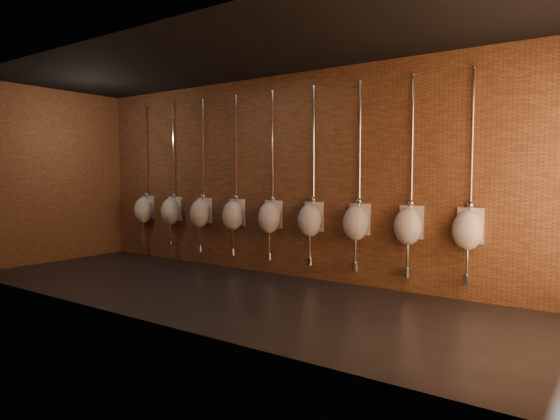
{
  "coord_description": "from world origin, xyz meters",
  "views": [
    {
      "loc": [
        4.56,
        -5.04,
        1.61
      ],
      "look_at": [
        0.3,
        0.9,
        1.1
      ],
      "focal_mm": 32.0,
      "sensor_mm": 36.0,
      "label": 1
    }
  ],
  "objects_px": {
    "urinal_2": "(200,213)",
    "urinal_5": "(310,219)",
    "urinal_7": "(408,225)",
    "urinal_4": "(269,217)",
    "urinal_6": "(356,222)",
    "urinal_0": "(144,209)",
    "urinal_3": "(233,215)",
    "urinal_8": "(468,229)",
    "urinal_1": "(171,211)"
  },
  "relations": [
    {
      "from": "urinal_7",
      "to": "urinal_8",
      "type": "height_order",
      "value": "same"
    },
    {
      "from": "urinal_5",
      "to": "urinal_7",
      "type": "distance_m",
      "value": 1.55
    },
    {
      "from": "urinal_1",
      "to": "urinal_5",
      "type": "relative_size",
      "value": 1.0
    },
    {
      "from": "urinal_2",
      "to": "urinal_6",
      "type": "bearing_deg",
      "value": 0.0
    },
    {
      "from": "urinal_3",
      "to": "urinal_6",
      "type": "xyz_separation_m",
      "value": [
        2.33,
        0.0,
        0.0
      ]
    },
    {
      "from": "urinal_5",
      "to": "urinal_8",
      "type": "relative_size",
      "value": 1.0
    },
    {
      "from": "urinal_5",
      "to": "urinal_8",
      "type": "height_order",
      "value": "same"
    },
    {
      "from": "urinal_0",
      "to": "urinal_4",
      "type": "bearing_deg",
      "value": 0.0
    },
    {
      "from": "urinal_1",
      "to": "urinal_5",
      "type": "distance_m",
      "value": 3.1
    },
    {
      "from": "urinal_6",
      "to": "urinal_8",
      "type": "distance_m",
      "value": 1.55
    },
    {
      "from": "urinal_3",
      "to": "urinal_7",
      "type": "xyz_separation_m",
      "value": [
        3.1,
        0.0,
        0.0
      ]
    },
    {
      "from": "urinal_3",
      "to": "urinal_2",
      "type": "bearing_deg",
      "value": 180.0
    },
    {
      "from": "urinal_3",
      "to": "urinal_0",
      "type": "bearing_deg",
      "value": 180.0
    },
    {
      "from": "urinal_0",
      "to": "urinal_1",
      "type": "height_order",
      "value": "same"
    },
    {
      "from": "urinal_0",
      "to": "urinal_4",
      "type": "relative_size",
      "value": 1.0
    },
    {
      "from": "urinal_1",
      "to": "urinal_3",
      "type": "bearing_deg",
      "value": 0.0
    },
    {
      "from": "urinal_6",
      "to": "urinal_0",
      "type": "bearing_deg",
      "value": 180.0
    },
    {
      "from": "urinal_1",
      "to": "urinal_7",
      "type": "height_order",
      "value": "same"
    },
    {
      "from": "urinal_2",
      "to": "urinal_0",
      "type": "bearing_deg",
      "value": 180.0
    },
    {
      "from": "urinal_2",
      "to": "urinal_8",
      "type": "xyz_separation_m",
      "value": [
        4.65,
        0.0,
        0.0
      ]
    },
    {
      "from": "urinal_2",
      "to": "urinal_7",
      "type": "relative_size",
      "value": 1.0
    },
    {
      "from": "urinal_3",
      "to": "urinal_4",
      "type": "height_order",
      "value": "same"
    },
    {
      "from": "urinal_8",
      "to": "urinal_1",
      "type": "bearing_deg",
      "value": 180.0
    },
    {
      "from": "urinal_2",
      "to": "urinal_5",
      "type": "relative_size",
      "value": 1.0
    },
    {
      "from": "urinal_7",
      "to": "urinal_4",
      "type": "bearing_deg",
      "value": 180.0
    },
    {
      "from": "urinal_8",
      "to": "urinal_4",
      "type": "bearing_deg",
      "value": 180.0
    },
    {
      "from": "urinal_5",
      "to": "urinal_6",
      "type": "distance_m",
      "value": 0.78
    },
    {
      "from": "urinal_3",
      "to": "urinal_5",
      "type": "height_order",
      "value": "same"
    },
    {
      "from": "urinal_0",
      "to": "urinal_2",
      "type": "bearing_deg",
      "value": 0.0
    },
    {
      "from": "urinal_4",
      "to": "urinal_6",
      "type": "distance_m",
      "value": 1.55
    },
    {
      "from": "urinal_2",
      "to": "urinal_7",
      "type": "xyz_separation_m",
      "value": [
        3.88,
        0.0,
        0.0
      ]
    },
    {
      "from": "urinal_4",
      "to": "urinal_3",
      "type": "bearing_deg",
      "value": 180.0
    },
    {
      "from": "urinal_3",
      "to": "urinal_5",
      "type": "bearing_deg",
      "value": 0.0
    },
    {
      "from": "urinal_4",
      "to": "urinal_7",
      "type": "distance_m",
      "value": 2.33
    },
    {
      "from": "urinal_7",
      "to": "urinal_8",
      "type": "bearing_deg",
      "value": 0.0
    },
    {
      "from": "urinal_2",
      "to": "urinal_4",
      "type": "distance_m",
      "value": 1.55
    },
    {
      "from": "urinal_2",
      "to": "urinal_4",
      "type": "xyz_separation_m",
      "value": [
        1.55,
        0.0,
        0.0
      ]
    },
    {
      "from": "urinal_0",
      "to": "urinal_2",
      "type": "xyz_separation_m",
      "value": [
        1.55,
        0.0,
        0.0
      ]
    },
    {
      "from": "urinal_1",
      "to": "urinal_6",
      "type": "xyz_separation_m",
      "value": [
        3.88,
        0.0,
        0.0
      ]
    },
    {
      "from": "urinal_1",
      "to": "urinal_4",
      "type": "height_order",
      "value": "same"
    },
    {
      "from": "urinal_6",
      "to": "urinal_7",
      "type": "relative_size",
      "value": 1.0
    },
    {
      "from": "urinal_4",
      "to": "urinal_8",
      "type": "distance_m",
      "value": 3.1
    },
    {
      "from": "urinal_6",
      "to": "urinal_2",
      "type": "bearing_deg",
      "value": 180.0
    },
    {
      "from": "urinal_6",
      "to": "urinal_5",
      "type": "bearing_deg",
      "value": 180.0
    },
    {
      "from": "urinal_5",
      "to": "urinal_2",
      "type": "bearing_deg",
      "value": 180.0
    },
    {
      "from": "urinal_3",
      "to": "urinal_4",
      "type": "distance_m",
      "value": 0.78
    },
    {
      "from": "urinal_5",
      "to": "urinal_6",
      "type": "bearing_deg",
      "value": 0.0
    },
    {
      "from": "urinal_0",
      "to": "urinal_1",
      "type": "relative_size",
      "value": 1.0
    },
    {
      "from": "urinal_2",
      "to": "urinal_8",
      "type": "distance_m",
      "value": 4.65
    },
    {
      "from": "urinal_4",
      "to": "urinal_6",
      "type": "height_order",
      "value": "same"
    }
  ]
}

